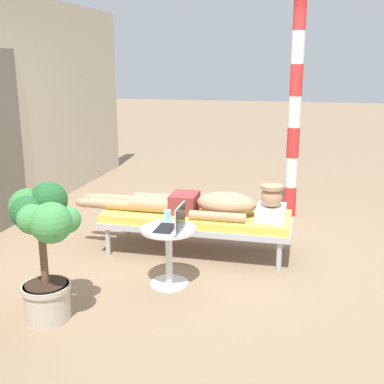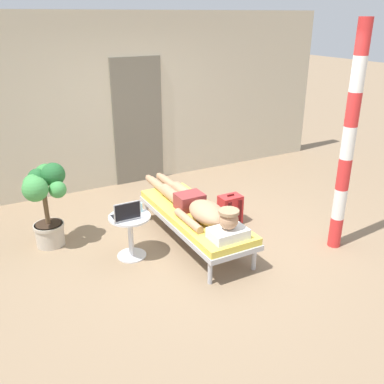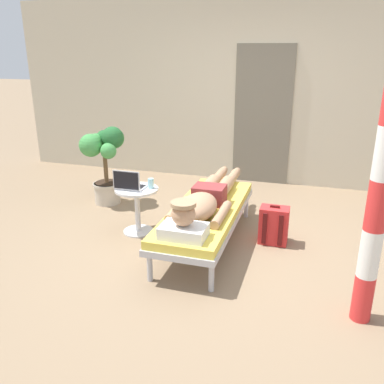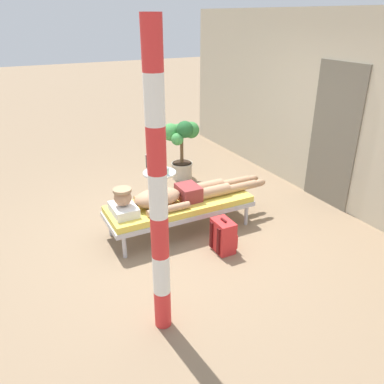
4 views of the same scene
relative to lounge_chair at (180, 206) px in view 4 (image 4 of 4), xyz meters
The scene contains 11 objects.
ground_plane 0.35m from the lounge_chair, 23.05° to the right, with size 40.00×40.00×0.00m, color #8C7256.
house_wall_back 2.64m from the lounge_chair, 90.00° to the left, with size 7.60×0.20×2.70m, color beige.
house_door_panel 2.44m from the lounge_chair, 84.42° to the left, with size 0.84×0.03×2.04m, color #6D6759.
lounge_chair is the anchor object (origin of this frame).
person_reclining 0.19m from the lounge_chair, 90.00° to the right, with size 0.53×2.17×0.33m.
side_table 0.81m from the lounge_chair, behind, with size 0.48×0.48×0.52m.
laptop 0.90m from the lounge_chair, behind, with size 0.31×0.24×0.23m.
drink_glass 0.71m from the lounge_chair, behind, with size 0.06×0.06×0.11m, color #99D8E5.
backpack 0.74m from the lounge_chair, 19.94° to the left, with size 0.30×0.26×0.42m.
potted_plant 1.79m from the lounge_chair, 153.30° to the left, with size 0.52×0.57×1.04m.
porch_post 1.97m from the lounge_chair, 30.89° to the right, with size 0.15×0.15×2.62m.
Camera 4 is at (3.96, -1.87, 2.60)m, focal length 36.14 mm.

